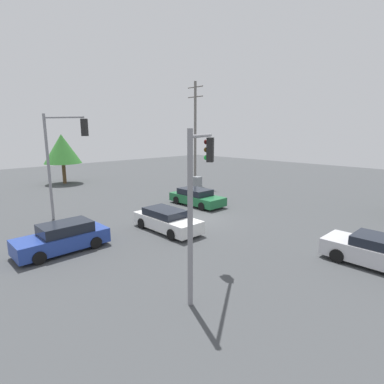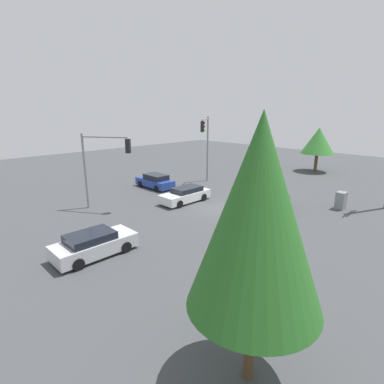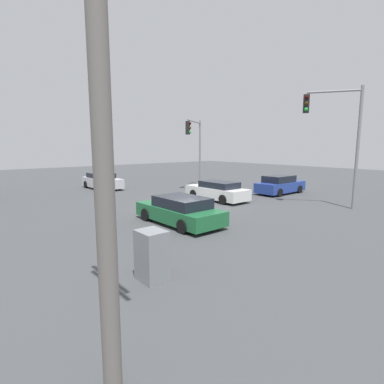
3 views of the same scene
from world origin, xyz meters
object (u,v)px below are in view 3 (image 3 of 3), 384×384
traffic_signal_main (195,141)px  sedan_white (217,191)px  sedan_green (180,210)px  traffic_signal_cross (338,128)px  electrical_cabinet (152,255)px  sedan_blue (280,185)px  sedan_silver (102,181)px

traffic_signal_main → sedan_white: bearing=29.0°
sedan_green → sedan_white: 6.63m
traffic_signal_cross → electrical_cabinet: (1.27, -13.53, -3.98)m
sedan_blue → sedan_white: size_ratio=0.95×
sedan_green → sedan_blue: bearing=10.4°
sedan_blue → traffic_signal_main: traffic_signal_main is taller
sedan_blue → sedan_white: (-1.14, -5.69, -0.04)m
electrical_cabinet → sedan_blue: bearing=112.0°
traffic_signal_cross → sedan_silver: bearing=-8.2°
sedan_silver → sedan_blue: bearing=129.2°
sedan_green → sedan_blue: size_ratio=1.07×
traffic_signal_main → sedan_green: bearing=12.7°
sedan_silver → sedan_white: sedan_silver is taller
sedan_white → electrical_cabinet: size_ratio=3.27×
sedan_green → sedan_blue: sedan_blue is taller
electrical_cabinet → traffic_signal_cross: bearing=95.4°
traffic_signal_main → sedan_blue: bearing=77.5°
traffic_signal_main → sedan_silver: bearing=-66.5°
sedan_silver → traffic_signal_cross: 18.41m
sedan_green → electrical_cabinet: electrical_cabinet is taller
sedan_green → traffic_signal_main: (-9.07, 8.87, 3.46)m
sedan_silver → electrical_cabinet: (17.78, -6.43, 0.04)m
sedan_blue → traffic_signal_cross: bearing=-23.6°
sedan_green → traffic_signal_cross: size_ratio=0.67×
traffic_signal_cross → sedan_green: bearing=40.6°
sedan_green → electrical_cabinet: 6.04m
sedan_green → traffic_signal_main: bearing=45.6°
sedan_blue → traffic_signal_main: bearing=-159.5°
sedan_white → sedan_blue: bearing=-11.4°
sedan_blue → traffic_signal_cross: size_ratio=0.63×
sedan_white → sedan_silver: bearing=109.5°
sedan_silver → traffic_signal_main: traffic_signal_main is taller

